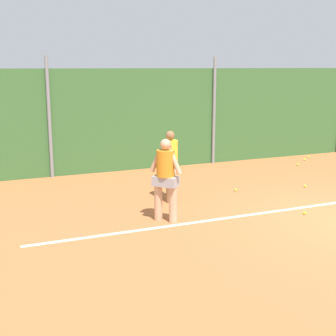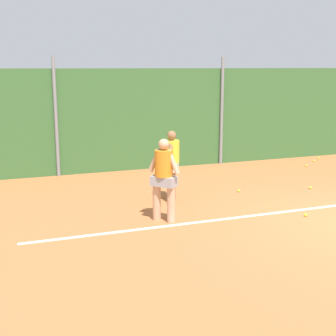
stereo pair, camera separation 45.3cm
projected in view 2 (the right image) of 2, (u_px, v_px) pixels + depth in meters
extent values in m
plane|color=#B76638|center=(305.00, 199.00, 10.97)|extent=(27.20, 27.20, 0.00)
cube|color=#386633|center=(219.00, 116.00, 14.88)|extent=(17.68, 0.25, 3.00)
cylinder|color=gray|center=(56.00, 117.00, 12.98)|extent=(0.10, 0.10, 3.34)
cylinder|color=gray|center=(222.00, 111.00, 14.69)|extent=(0.10, 0.10, 3.34)
cube|color=white|center=(323.00, 207.00, 10.37)|extent=(12.92, 0.10, 0.01)
cylinder|color=tan|center=(171.00, 205.00, 9.29)|extent=(0.16, 0.16, 0.73)
cylinder|color=tan|center=(157.00, 202.00, 9.44)|extent=(0.16, 0.16, 0.73)
cube|color=#99999E|center=(164.00, 181.00, 9.27)|extent=(0.54, 0.56, 0.20)
cylinder|color=orange|center=(164.00, 163.00, 9.19)|extent=(0.36, 0.36, 0.52)
sphere|color=tan|center=(164.00, 144.00, 9.11)|extent=(0.21, 0.21, 0.21)
cylinder|color=tan|center=(173.00, 162.00, 9.09)|extent=(0.24, 0.25, 0.50)
cylinder|color=tan|center=(155.00, 160.00, 9.28)|extent=(0.24, 0.25, 0.50)
cylinder|color=#8C603D|center=(171.00, 187.00, 10.67)|extent=(0.16, 0.16, 0.71)
cylinder|color=#8C603D|center=(172.00, 184.00, 10.97)|extent=(0.16, 0.16, 0.71)
cube|color=white|center=(172.00, 166.00, 10.73)|extent=(0.47, 0.55, 0.19)
cylinder|color=yellow|center=(172.00, 151.00, 10.65)|extent=(0.35, 0.35, 0.51)
sphere|color=#8C603D|center=(172.00, 135.00, 10.57)|extent=(0.21, 0.21, 0.21)
cylinder|color=#8C603D|center=(171.00, 151.00, 10.45)|extent=(0.19, 0.27, 0.49)
cylinder|color=#8C603D|center=(173.00, 148.00, 10.84)|extent=(0.19, 0.27, 0.49)
cylinder|color=black|center=(171.00, 162.00, 11.00)|extent=(0.03, 0.03, 0.28)
torus|color=#26262B|center=(171.00, 174.00, 11.05)|extent=(0.15, 0.26, 0.28)
sphere|color=#CCDB33|center=(314.00, 161.00, 15.32)|extent=(0.07, 0.07, 0.07)
sphere|color=#CCDB33|center=(239.00, 191.00, 11.62)|extent=(0.07, 0.07, 0.07)
sphere|color=#CCDB33|center=(310.00, 188.00, 11.92)|extent=(0.07, 0.07, 0.07)
sphere|color=#CCDB33|center=(319.00, 158.00, 15.76)|extent=(0.07, 0.07, 0.07)
sphere|color=#CCDB33|center=(306.00, 166.00, 14.57)|extent=(0.07, 0.07, 0.07)
sphere|color=#CCDB33|center=(306.00, 215.00, 9.73)|extent=(0.07, 0.07, 0.07)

